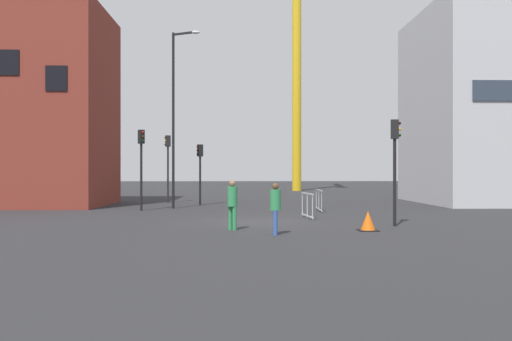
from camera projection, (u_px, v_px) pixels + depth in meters
ground at (258, 222)px, 21.62m from camera, size 160.00×160.00×0.00m
brick_building at (36, 108)px, 31.61m from camera, size 8.09×7.58×11.31m
construction_crane at (297, 25)px, 54.68m from camera, size 3.30×18.92×25.02m
streetlamp_tall at (176, 108)px, 29.15m from camera, size 1.54×0.80×9.40m
traffic_light_corner at (168, 158)px, 34.23m from camera, size 0.39×0.34×4.22m
traffic_light_island at (200, 164)px, 31.84m from camera, size 0.39×0.35×3.54m
traffic_light_verge at (395, 154)px, 19.94m from camera, size 0.39×0.29×3.89m
traffic_light_median at (141, 156)px, 27.61m from camera, size 0.37×0.37×4.09m
pedestrian_walking at (275, 205)px, 17.27m from camera, size 0.34×0.34×1.64m
pedestrian_waiting at (232, 201)px, 18.66m from camera, size 0.34×0.34×1.71m
safety_barrier_right_run at (319, 200)px, 27.19m from camera, size 0.11×2.35×1.08m
safety_barrier_front at (307, 205)px, 23.24m from camera, size 0.29×2.04×1.08m
traffic_cone_on_verge at (368, 221)px, 18.44m from camera, size 0.66×0.66×0.67m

